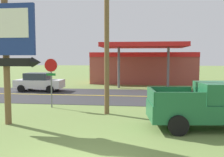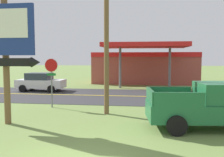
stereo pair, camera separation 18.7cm
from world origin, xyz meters
The scene contains 8 objects.
road_asphalt centered at (0.00, 13.00, 0.01)m, with size 140.00×8.00×0.02m, color #333335.
road_centre_line centered at (0.00, 13.00, 0.02)m, with size 126.00×0.20×0.01m, color gold.
motel_sign centered at (-4.21, 4.08, 3.71)m, with size 3.12×0.54×5.62m.
stop_sign centered at (-3.68, 8.06, 2.03)m, with size 0.80×0.08×2.95m.
utility_pole centered at (-0.13, 6.78, 4.63)m, with size 1.88×0.26×8.66m.
gas_station centered at (1.81, 23.96, 1.94)m, with size 12.00×11.50×4.40m.
pickup_green_parked_on_lawn centered at (4.68, 4.59, 0.96)m, with size 5.39×2.68×1.96m.
car_white_mid_lane centered at (-7.45, 15.00, 0.83)m, with size 4.20×2.00×1.64m.
Camera 2 is at (1.93, -6.18, 3.00)m, focal length 39.90 mm.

